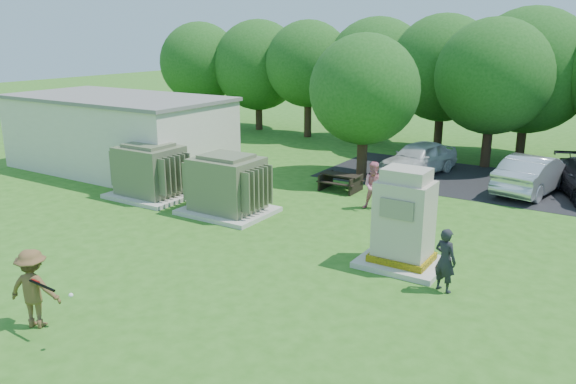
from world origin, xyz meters
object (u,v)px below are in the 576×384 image
Objects in this scene: generator_cabinet at (404,224)px; person_by_generator at (445,260)px; picnic_table at (341,180)px; batter at (34,288)px; transformer_right at (227,186)px; transformer_left at (150,172)px; car_silver_a at (534,174)px; car_white at (419,158)px; person_at_picnic at (375,186)px.

generator_cabinet reaches higher than person_by_generator.
batter is at bearing -92.36° from picnic_table.
transformer_left is at bearing 180.00° from transformer_right.
picnic_table is at bearing 41.14° from car_silver_a.
person_by_generator is 10.51m from car_silver_a.
person_at_picnic is at bearing -70.88° from car_white.
batter is 1.01× the size of person_at_picnic.
person_at_picnic is 0.38× the size of car_silver_a.
generator_cabinet is at bearing -9.17° from transformer_right.
transformer_left is 9.81m from batter.
person_at_picnic is at bearing -125.12° from batter.
transformer_right is 11.98m from car_silver_a.
transformer_right is 8.48m from batter.
car_white is at bearing 67.88° from transformer_right.
person_at_picnic is at bearing -36.37° from picnic_table.
person_by_generator is 0.38× the size of car_white.
car_white reaches higher than picnic_table.
transformer_left reaches higher than car_silver_a.
person_at_picnic is at bearing 21.65° from transformer_left.
generator_cabinet is 7.57m from picnic_table.
batter is 0.41× the size of car_white.
car_white is (2.19, 17.30, -0.14)m from batter.
person_by_generator reaches higher than car_silver_a.
person_at_picnic is (-2.69, 4.21, -0.32)m from generator_cabinet.
generator_cabinet is 0.59× the size of car_silver_a.
transformer_left is 0.71× the size of car_white.
transformer_right is 5.12m from picnic_table.
transformer_right is 1.75× the size of person_at_picnic.
transformer_right is (3.70, 0.00, 0.00)m from transformer_left.
person_by_generator is at bearing -69.08° from person_at_picnic.
car_silver_a is at bearing 33.20° from person_at_picnic.
picnic_table is 2.70m from person_at_picnic.
generator_cabinet is at bearing -5.97° from transformer_left.
generator_cabinet is 9.72m from car_silver_a.
person_at_picnic is at bearing 122.58° from generator_cabinet.
transformer_right is 0.66× the size of car_silver_a.
generator_cabinet is 9.03m from batter.
transformer_left is 1.87× the size of person_by_generator.
generator_cabinet is 5.00m from person_at_picnic.
car_silver_a is (4.35, 5.36, -0.11)m from person_at_picnic.
transformer_right is 1.12× the size of generator_cabinet.
generator_cabinet is at bearing -148.44° from batter.
person_at_picnic is (2.68, 11.46, -0.01)m from batter.
transformer_right reaches higher than person_at_picnic.
generator_cabinet is at bearing -58.12° from car_white.
picnic_table is at bearing 125.87° from person_at_picnic.
car_silver_a reaches higher than car_white.
person_by_generator reaches higher than car_white.
car_silver_a is (7.03, 16.82, -0.11)m from batter.
generator_cabinet is 0.63× the size of car_white.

